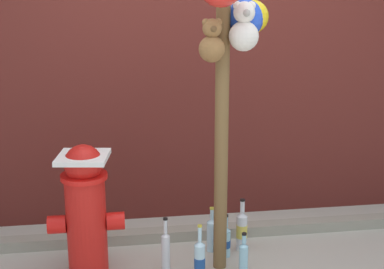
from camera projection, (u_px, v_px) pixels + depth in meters
name	position (u px, v px, depth m)	size (l,w,h in m)	color
curb_strip	(201.00, 232.00, 4.15)	(8.00, 0.12, 0.08)	gray
fire_hydrant	(86.00, 209.00, 3.51)	(0.48, 0.35, 0.88)	red
bottle_0	(200.00, 260.00, 3.53)	(0.07, 0.07, 0.38)	#B2DBEA
bottle_1	(242.00, 230.00, 3.93)	(0.08, 0.08, 0.38)	silver
bottle_2	(212.00, 233.00, 3.92)	(0.07, 0.07, 0.33)	#B2DBEA
bottle_3	(244.00, 258.00, 3.58)	(0.06, 0.06, 0.30)	#93CCE0
bottle_4	(225.00, 240.00, 3.84)	(0.08, 0.08, 0.31)	#93CCE0
bottle_5	(166.00, 249.00, 3.66)	(0.06, 0.06, 0.37)	silver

